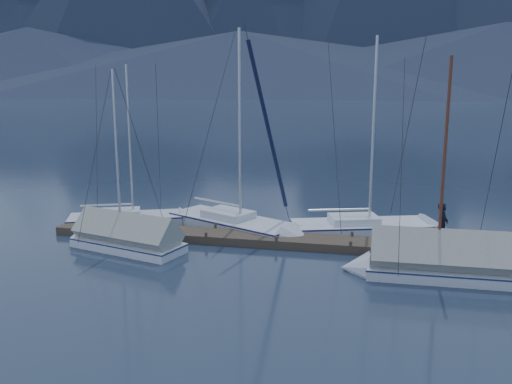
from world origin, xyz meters
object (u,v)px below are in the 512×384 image
(sailboat_open_left, at_px, (143,219))
(sailboat_covered_far, at_px, (119,239))
(sailboat_open_right, at_px, (380,228))
(sailboat_open_mid, at_px, (249,228))
(person, at_px, (442,225))
(sailboat_covered_near, at_px, (433,265))

(sailboat_open_left, bearing_deg, sailboat_covered_far, -79.10)
(sailboat_open_right, distance_m, sailboat_covered_far, 11.55)
(sailboat_open_mid, bearing_deg, person, -10.96)
(sailboat_open_mid, relative_size, sailboat_covered_near, 1.18)
(sailboat_open_mid, bearing_deg, sailboat_covered_near, -29.06)
(sailboat_open_mid, bearing_deg, sailboat_open_right, 12.33)
(sailboat_open_left, height_order, sailboat_covered_far, sailboat_open_left)
(sailboat_covered_far, bearing_deg, sailboat_open_left, 100.90)
(sailboat_open_mid, distance_m, sailboat_covered_far, 5.87)
(sailboat_open_right, height_order, sailboat_covered_near, sailboat_open_right)
(sailboat_covered_near, bearing_deg, sailboat_covered_far, 176.82)
(sailboat_covered_near, xyz_separation_m, sailboat_covered_far, (-12.28, 0.68, -0.03))
(sailboat_open_right, bearing_deg, person, -50.72)
(sailboat_open_right, xyz_separation_m, sailboat_covered_near, (1.78, -5.50, 0.25))
(sailboat_open_mid, height_order, sailboat_covered_near, sailboat_open_mid)
(sailboat_open_left, height_order, sailboat_covered_near, sailboat_covered_near)
(sailboat_open_left, height_order, sailboat_open_right, sailboat_open_right)
(sailboat_covered_near, distance_m, person, 2.82)
(sailboat_open_left, distance_m, sailboat_open_right, 11.31)
(sailboat_covered_far, bearing_deg, sailboat_open_right, 24.65)
(sailboat_open_right, height_order, sailboat_covered_far, sailboat_open_right)
(sailboat_covered_near, height_order, sailboat_covered_far, sailboat_covered_near)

